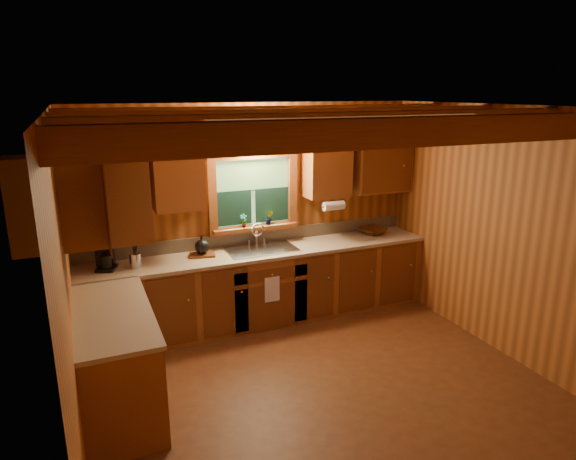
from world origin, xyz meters
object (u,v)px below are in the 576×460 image
(sink, at_px, (262,253))
(wicker_basket, at_px, (373,231))
(cutting_board, at_px, (202,255))
(coffee_maker, at_px, (105,254))

(sink, height_order, wicker_basket, sink)
(cutting_board, relative_size, wicker_basket, 0.84)
(coffee_maker, relative_size, wicker_basket, 0.96)
(coffee_maker, xyz_separation_m, cutting_board, (1.05, 0.04, -0.15))
(coffee_maker, distance_m, wicker_basket, 3.34)
(sink, bearing_deg, wicker_basket, 2.26)
(cutting_board, distance_m, wicker_basket, 2.29)
(cutting_board, bearing_deg, coffee_maker, -166.57)
(sink, distance_m, coffee_maker, 1.76)
(cutting_board, bearing_deg, wicker_basket, 11.55)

